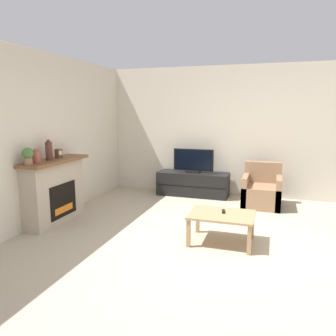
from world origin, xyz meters
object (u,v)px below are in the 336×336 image
at_px(fireplace, 55,190).
at_px(potted_plant, 28,155).
at_px(mantel_clock, 58,154).
at_px(remote, 223,211).
at_px(coffee_table, 222,217).
at_px(armchair, 262,192).
at_px(tv_stand, 193,184).
at_px(mantel_vase_centre_left, 49,151).
at_px(tv, 193,162).
at_px(mantel_vase_left, 36,157).

xyz_separation_m(fireplace, potted_plant, (0.02, -0.56, 0.64)).
relative_size(mantel_clock, remote, 0.97).
bearing_deg(coffee_table, fireplace, 179.06).
bearing_deg(potted_plant, armchair, 38.73).
bearing_deg(tv_stand, mantel_clock, -128.28).
distance_m(tv_stand, armchair, 1.46).
bearing_deg(armchair, coffee_table, -102.71).
xyz_separation_m(mantel_vase_centre_left, potted_plant, (0.00, -0.46, -0.01)).
height_order(potted_plant, tv, potted_plant).
relative_size(fireplace, mantel_vase_centre_left, 4.09).
distance_m(mantel_vase_left, remote, 2.82).
xyz_separation_m(tv_stand, coffee_table, (0.97, -2.36, 0.11)).
bearing_deg(armchair, mantel_vase_centre_left, -146.77).
bearing_deg(armchair, tv_stand, 166.00).
relative_size(fireplace, mantel_clock, 8.79).
bearing_deg(mantel_vase_left, armchair, 36.86).
distance_m(potted_plant, tv_stand, 3.47).
distance_m(armchair, remote, 1.98).
bearing_deg(tv_stand, potted_plant, -120.93).
height_order(potted_plant, remote, potted_plant).
bearing_deg(tv_stand, mantel_vase_left, -122.44).
bearing_deg(mantel_vase_centre_left, tv, 54.45).
distance_m(tv, armchair, 1.53).
xyz_separation_m(fireplace, remote, (2.72, 0.03, -0.10)).
relative_size(fireplace, mantel_vase_left, 6.16).
relative_size(tv, coffee_table, 0.98).
relative_size(potted_plant, coffee_table, 0.29).
height_order(mantel_vase_left, coffee_table, mantel_vase_left).
distance_m(tv_stand, tv, 0.48).
distance_m(fireplace, coffee_table, 2.71).
distance_m(mantel_vase_left, tv_stand, 3.32).
height_order(fireplace, remote, fireplace).
height_order(tv, armchair, tv).
bearing_deg(mantel_vase_left, coffee_table, 7.45).
relative_size(fireplace, coffee_table, 1.52).
relative_size(tv, armchair, 1.06).
distance_m(tv, remote, 2.50).
height_order(fireplace, mantel_clock, mantel_clock).
bearing_deg(potted_plant, mantel_vase_left, 90.00).
distance_m(mantel_vase_left, tv, 3.23).
height_order(potted_plant, coffee_table, potted_plant).
height_order(mantel_vase_centre_left, potted_plant, mantel_vase_centre_left).
bearing_deg(potted_plant, remote, 12.39).
xyz_separation_m(mantel_vase_left, mantel_clock, (0.00, 0.53, -0.02)).
distance_m(potted_plant, armchair, 4.12).
height_order(coffee_table, remote, remote).
bearing_deg(remote, fireplace, 171.14).
bearing_deg(coffee_table, mantel_clock, 176.25).
relative_size(mantel_vase_centre_left, tv_stand, 0.22).
relative_size(fireplace, tv, 1.55).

